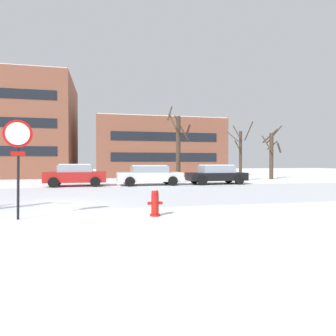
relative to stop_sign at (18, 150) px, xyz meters
The scene contains 12 objects.
ground_plane 3.03m from the stop_sign, 73.11° to the left, with size 120.00×120.00×0.00m, color white.
road_surface 6.20m from the stop_sign, 83.36° to the left, with size 80.00×9.22×0.00m.
stop_sign is the anchor object (origin of this frame).
fire_hydrant 4.07m from the stop_sign, ahead, with size 0.44×0.30×0.82m.
parked_car_red 11.53m from the stop_sign, 87.35° to the left, with size 3.90×2.08×1.46m.
parked_car_white 12.56m from the stop_sign, 64.35° to the left, with size 4.43×2.13×1.38m.
parked_car_black 15.27m from the stop_sign, 47.43° to the left, with size 4.24×2.02×1.40m.
tree_far_right 16.47m from the stop_sign, 59.89° to the left, with size 1.84×1.76×6.23m.
tree_far_left 19.67m from the stop_sign, 46.07° to the left, with size 1.84×1.77×4.95m.
tree_far_mid 24.01m from the stop_sign, 42.18° to the left, with size 1.86×2.09×5.05m.
building_far_left 26.77m from the stop_sign, 102.90° to the left, with size 10.09×10.89×10.54m.
building_far_right 27.90m from the stop_sign, 72.10° to the left, with size 13.84×11.60×6.41m.
Camera 1 is at (1.60, -11.06, 1.57)m, focal length 31.54 mm.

